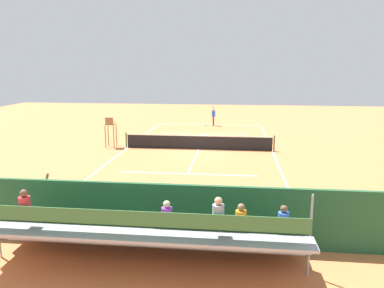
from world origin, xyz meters
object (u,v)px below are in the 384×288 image
Objects in this scene: tennis_player at (213,115)px; courtside_bench at (256,222)px; bleacher_stand at (151,234)px; line_judge at (45,199)px; equipment_bag at (205,231)px; tennis_racket at (208,125)px; umpire_chair at (110,129)px; tennis_ball_near at (220,129)px; tennis_net at (199,142)px.

courtside_bench is at bearing 96.65° from tennis_player.
bleacher_stand is 4.83m from line_judge.
courtside_bench reaches higher than equipment_bag.
equipment_bag is at bearing -124.93° from bleacher_stand.
tennis_racket is at bearing -99.82° from line_judge.
umpire_chair reaches higher than tennis_ball_near.
tennis_player is 29.18× the size of tennis_ball_near.
umpire_chair is at bearing -81.41° from line_judge.
equipment_bag is at bearing 90.83° from tennis_ball_near.
courtside_bench is 21.97m from tennis_ball_near.
tennis_player reaches higher than tennis_ball_near.
line_judge is (-1.99, 13.19, -0.30)m from umpire_chair.
bleacher_stand is 4.23× the size of umpire_chair.
umpire_chair is at bearing 0.33° from tennis_net.
bleacher_stand is at bearing 89.31° from tennis_player.
tennis_player is 3.29× the size of tennis_racket.
courtside_bench is at bearing 95.28° from tennis_ball_near.
bleacher_stand reaches higher than tennis_racket.
line_judge is (4.21, 13.22, 0.51)m from tennis_net.
line_judge is (7.40, -0.05, 0.46)m from courtside_bench.
tennis_racket is (0.10, -10.51, -0.49)m from tennis_net.
tennis_racket is (-6.10, -10.54, -1.30)m from umpire_chair.
bleacher_stand reaches higher than equipment_bag.
equipment_bag is 5.76m from line_judge.
bleacher_stand reaches higher than courtside_bench.
tennis_ball_near is at bearing -92.54° from bleacher_stand.
bleacher_stand reaches higher than tennis_player.
tennis_player is at bearing -87.43° from equipment_bag.
equipment_bag is 23.96m from tennis_racket.
tennis_net reaches higher than courtside_bench.
equipment_bag is at bearing 4.31° from courtside_bench.
tennis_player is 2.30m from tennis_ball_near.
tennis_ball_near is (2.02, -21.87, -0.53)m from courtside_bench.
umpire_chair is at bearing -60.08° from equipment_bag.
tennis_net is at bearing -83.65° from equipment_bag.
bleacher_stand reaches higher than tennis_net.
tennis_net is 1.14× the size of bleacher_stand.
tennis_net is at bearing 87.73° from tennis_player.
tennis_player reaches higher than equipment_bag.
tennis_ball_near is (-0.75, 1.94, -0.98)m from tennis_player.
umpire_chair is 1.11× the size of line_judge.
tennis_player reaches higher than tennis_racket.
umpire_chair is (6.31, -15.35, 0.38)m from bleacher_stand.
bleacher_stand is 4.70× the size of line_judge.
umpire_chair is 13.34m from line_judge.
umpire_chair is 15.46m from equipment_bag.
bleacher_stand is 137.27× the size of tennis_ball_near.
line_judge is at bearing 80.18° from tennis_racket.
tennis_net is 5.72× the size of courtside_bench.
courtside_bench is (-9.39, 13.24, -0.76)m from umpire_chair.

